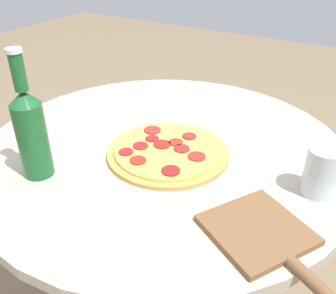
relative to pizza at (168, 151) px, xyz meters
The scene contains 5 objects.
table 0.23m from the pizza, 42.24° to the left, with size 0.89×0.89×0.77m.
pizza is the anchor object (origin of this frame).
beer_bottle 0.30m from the pizza, 136.60° to the left, with size 0.06×0.06×0.27m.
pizza_paddle 0.33m from the pizza, 117.91° to the right, with size 0.24×0.32×0.02m.
drinking_glass 0.34m from the pizza, 84.42° to the right, with size 0.07×0.07×0.10m.
Camera 1 is at (-0.67, -0.41, 1.24)m, focal length 40.00 mm.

